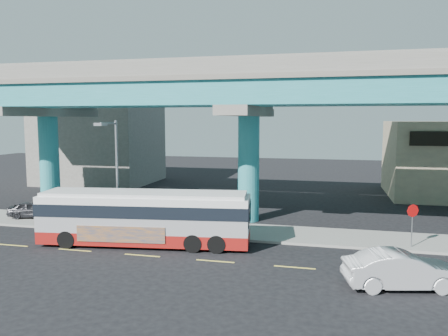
% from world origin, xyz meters
% --- Properties ---
extents(ground, '(120.00, 120.00, 0.00)m').
position_xyz_m(ground, '(0.00, 0.00, 0.00)').
color(ground, black).
rests_on(ground, ground).
extents(sidewalk, '(70.00, 4.00, 0.15)m').
position_xyz_m(sidewalk, '(0.00, 5.50, 0.07)').
color(sidewalk, gray).
rests_on(sidewalk, ground).
extents(lane_markings, '(58.00, 0.12, 0.01)m').
position_xyz_m(lane_markings, '(-0.00, -0.30, 0.01)').
color(lane_markings, '#D8C64C').
rests_on(lane_markings, ground).
extents(viaduct, '(52.00, 12.40, 11.70)m').
position_xyz_m(viaduct, '(-0.00, 9.11, 9.14)').
color(viaduct, '#20797A').
rests_on(viaduct, ground).
extents(building_concrete, '(12.00, 10.00, 9.00)m').
position_xyz_m(building_concrete, '(-20.00, 24.00, 4.50)').
color(building_concrete, gray).
rests_on(building_concrete, ground).
extents(transit_bus, '(12.23, 4.10, 3.08)m').
position_xyz_m(transit_bus, '(-4.64, 1.60, 1.69)').
color(transit_bus, maroon).
rests_on(transit_bus, ground).
extents(sedan, '(3.82, 5.57, 1.59)m').
position_xyz_m(sedan, '(8.63, -1.86, 0.80)').
color(sedan, '#B8B9BD').
rests_on(sedan, ground).
extents(parked_car, '(2.94, 4.14, 1.20)m').
position_xyz_m(parked_car, '(-15.03, 5.63, 0.75)').
color(parked_car, '#292A2E').
rests_on(parked_car, sidewalk).
extents(street_lamp, '(0.50, 2.31, 6.97)m').
position_xyz_m(street_lamp, '(-7.56, 3.46, 4.73)').
color(street_lamp, gray).
rests_on(street_lamp, sidewalk).
extents(stop_sign, '(0.65, 0.36, 2.40)m').
position_xyz_m(stop_sign, '(10.04, 4.18, 1.87)').
color(stop_sign, gray).
rests_on(stop_sign, sidewalk).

